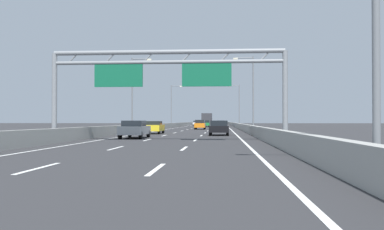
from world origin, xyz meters
TOP-DOWN VIEW (x-y plane):
  - ground_plane at (0.00, 100.00)m, footprint 260.00×260.00m
  - lane_dash_left_1 at (-1.80, 12.50)m, footprint 0.16×3.00m
  - lane_dash_left_2 at (-1.80, 21.50)m, footprint 0.16×3.00m
  - lane_dash_left_3 at (-1.80, 30.50)m, footprint 0.16×3.00m
  - lane_dash_left_4 at (-1.80, 39.50)m, footprint 0.16×3.00m
  - lane_dash_left_5 at (-1.80, 48.50)m, footprint 0.16×3.00m
  - lane_dash_left_6 at (-1.80, 57.50)m, footprint 0.16×3.00m
  - lane_dash_left_7 at (-1.80, 66.50)m, footprint 0.16×3.00m
  - lane_dash_left_8 at (-1.80, 75.50)m, footprint 0.16×3.00m
  - lane_dash_left_9 at (-1.80, 84.50)m, footprint 0.16×3.00m
  - lane_dash_left_10 at (-1.80, 93.50)m, footprint 0.16×3.00m
  - lane_dash_left_11 at (-1.80, 102.50)m, footprint 0.16×3.00m
  - lane_dash_left_12 at (-1.80, 111.50)m, footprint 0.16×3.00m
  - lane_dash_left_13 at (-1.80, 120.50)m, footprint 0.16×3.00m
  - lane_dash_left_14 at (-1.80, 129.50)m, footprint 0.16×3.00m
  - lane_dash_left_15 at (-1.80, 138.50)m, footprint 0.16×3.00m
  - lane_dash_left_16 at (-1.80, 147.50)m, footprint 0.16×3.00m
  - lane_dash_left_17 at (-1.80, 156.50)m, footprint 0.16×3.00m
  - lane_dash_right_1 at (1.80, 12.50)m, footprint 0.16×3.00m
  - lane_dash_right_2 at (1.80, 21.50)m, footprint 0.16×3.00m
  - lane_dash_right_3 at (1.80, 30.50)m, footprint 0.16×3.00m
  - lane_dash_right_4 at (1.80, 39.50)m, footprint 0.16×3.00m
  - lane_dash_right_5 at (1.80, 48.50)m, footprint 0.16×3.00m
  - lane_dash_right_6 at (1.80, 57.50)m, footprint 0.16×3.00m
  - lane_dash_right_7 at (1.80, 66.50)m, footprint 0.16×3.00m
  - lane_dash_right_8 at (1.80, 75.50)m, footprint 0.16×3.00m
  - lane_dash_right_9 at (1.80, 84.50)m, footprint 0.16×3.00m
  - lane_dash_right_10 at (1.80, 93.50)m, footprint 0.16×3.00m
  - lane_dash_right_11 at (1.80, 102.50)m, footprint 0.16×3.00m
  - lane_dash_right_12 at (1.80, 111.50)m, footprint 0.16×3.00m
  - lane_dash_right_13 at (1.80, 120.50)m, footprint 0.16×3.00m
  - lane_dash_right_14 at (1.80, 129.50)m, footprint 0.16×3.00m
  - lane_dash_right_15 at (1.80, 138.50)m, footprint 0.16×3.00m
  - lane_dash_right_16 at (1.80, 147.50)m, footprint 0.16×3.00m
  - lane_dash_right_17 at (1.80, 156.50)m, footprint 0.16×3.00m
  - edge_line_left at (-5.25, 88.00)m, footprint 0.16×176.00m
  - edge_line_right at (5.25, 88.00)m, footprint 0.16×176.00m
  - barrier_left at (-6.90, 110.00)m, footprint 0.45×220.00m
  - barrier_right at (6.90, 110.00)m, footprint 0.45×220.00m
  - sign_gantry at (-0.08, 28.34)m, footprint 16.42×0.36m
  - streetlamp_left_mid at (-7.47, 51.75)m, footprint 2.58×0.28m
  - streetlamp_right_mid at (7.47, 51.75)m, footprint 2.58×0.28m
  - streetlamp_left_far at (-7.47, 92.25)m, footprint 2.58×0.28m
  - streetlamp_right_far at (7.47, 92.25)m, footprint 2.58×0.28m
  - green_car at (0.10, 94.11)m, footprint 1.74×4.48m
  - yellow_car at (-3.69, 44.90)m, footprint 1.76×4.16m
  - orange_car at (0.18, 67.79)m, footprint 1.70×4.47m
  - silver_car at (-3.42, 33.56)m, footprint 1.86×4.49m
  - black_car at (3.48, 40.93)m, footprint 1.89×4.57m
  - white_car at (-3.67, 119.60)m, footprint 1.89×4.68m
  - blue_car at (3.63, 96.78)m, footprint 1.79×4.64m
  - box_truck at (0.05, 103.10)m, footprint 2.48×8.17m

SIDE VIEW (x-z plane):
  - ground_plane at x=0.00m, z-range 0.00..0.00m
  - lane_dash_left_1 at x=-1.80m, z-range 0.00..0.01m
  - lane_dash_left_2 at x=-1.80m, z-range 0.00..0.01m
  - lane_dash_left_3 at x=-1.80m, z-range 0.00..0.01m
  - lane_dash_left_4 at x=-1.80m, z-range 0.00..0.01m
  - lane_dash_left_5 at x=-1.80m, z-range 0.00..0.01m
  - lane_dash_left_6 at x=-1.80m, z-range 0.00..0.01m
  - lane_dash_left_7 at x=-1.80m, z-range 0.00..0.01m
  - lane_dash_left_8 at x=-1.80m, z-range 0.00..0.01m
  - lane_dash_left_9 at x=-1.80m, z-range 0.00..0.01m
  - lane_dash_left_10 at x=-1.80m, z-range 0.00..0.01m
  - lane_dash_left_11 at x=-1.80m, z-range 0.00..0.01m
  - lane_dash_left_12 at x=-1.80m, z-range 0.00..0.01m
  - lane_dash_left_13 at x=-1.80m, z-range 0.00..0.01m
  - lane_dash_left_14 at x=-1.80m, z-range 0.00..0.01m
  - lane_dash_left_15 at x=-1.80m, z-range 0.00..0.01m
  - lane_dash_left_16 at x=-1.80m, z-range 0.00..0.01m
  - lane_dash_left_17 at x=-1.80m, z-range 0.00..0.01m
  - lane_dash_right_1 at x=1.80m, z-range 0.00..0.01m
  - lane_dash_right_2 at x=1.80m, z-range 0.00..0.01m
  - lane_dash_right_3 at x=1.80m, z-range 0.00..0.01m
  - lane_dash_right_4 at x=1.80m, z-range 0.00..0.01m
  - lane_dash_right_5 at x=1.80m, z-range 0.00..0.01m
  - lane_dash_right_6 at x=1.80m, z-range 0.00..0.01m
  - lane_dash_right_7 at x=1.80m, z-range 0.00..0.01m
  - lane_dash_right_8 at x=1.80m, z-range 0.00..0.01m
  - lane_dash_right_9 at x=1.80m, z-range 0.00..0.01m
  - lane_dash_right_10 at x=1.80m, z-range 0.00..0.01m
  - lane_dash_right_11 at x=1.80m, z-range 0.00..0.01m
  - lane_dash_right_12 at x=1.80m, z-range 0.00..0.01m
  - lane_dash_right_13 at x=1.80m, z-range 0.00..0.01m
  - lane_dash_right_14 at x=1.80m, z-range 0.00..0.01m
  - lane_dash_right_15 at x=1.80m, z-range 0.00..0.01m
  - lane_dash_right_16 at x=1.80m, z-range 0.00..0.01m
  - lane_dash_right_17 at x=1.80m, z-range 0.00..0.01m
  - edge_line_left at x=-5.25m, z-range 0.00..0.01m
  - edge_line_right at x=5.25m, z-range 0.00..0.01m
  - barrier_left at x=-6.90m, z-range 0.00..0.95m
  - barrier_right at x=6.90m, z-range 0.00..0.95m
  - yellow_car at x=-3.69m, z-range 0.03..1.43m
  - black_car at x=3.48m, z-range 0.01..1.47m
  - white_car at x=-3.67m, z-range 0.03..1.45m
  - silver_car at x=-3.42m, z-range 0.03..1.49m
  - blue_car at x=3.63m, z-range 0.02..1.50m
  - green_car at x=0.10m, z-range 0.02..1.51m
  - orange_car at x=0.18m, z-range 0.00..1.58m
  - box_truck at x=0.05m, z-range 0.12..3.39m
  - sign_gantry at x=-0.08m, z-range 1.64..8.00m
  - streetlamp_left_mid at x=-7.47m, z-range 0.65..10.15m
  - streetlamp_right_mid at x=7.47m, z-range 0.65..10.15m
  - streetlamp_left_far at x=-7.47m, z-range 0.65..10.15m
  - streetlamp_right_far at x=7.47m, z-range 0.65..10.15m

